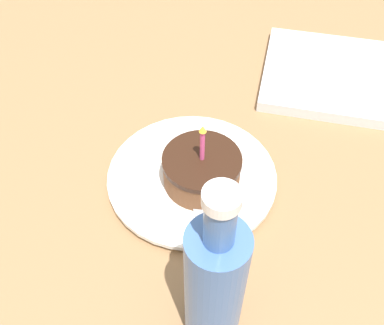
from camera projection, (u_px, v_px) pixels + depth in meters
The scene contains 6 objects.
ground_plane at pixel (206, 178), 0.69m from camera, with size 2.40×2.40×0.04m.
plate at pixel (192, 177), 0.65m from camera, with size 0.24×0.24×0.02m.
cake_slice at pixel (202, 170), 0.62m from camera, with size 0.11×0.11×0.11m.
fork at pixel (198, 210), 0.60m from camera, with size 0.10×0.16×0.00m.
bottle at pixel (215, 285), 0.44m from camera, with size 0.06×0.06×0.25m.
marble_board at pixel (350, 78), 0.80m from camera, with size 0.31×0.23×0.02m.
Camera 1 is at (0.08, -0.43, 0.51)m, focal length 42.00 mm.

